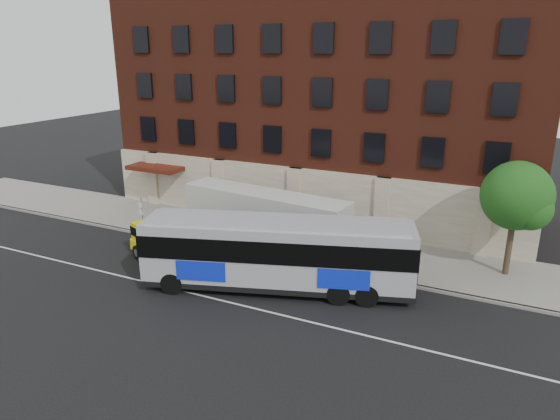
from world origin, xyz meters
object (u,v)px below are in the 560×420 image
at_px(street_tree, 517,198).
at_px(yellow_suv, 166,242).
at_px(sign_pole, 142,213).
at_px(city_bus, 277,252).
at_px(shipping_container, 265,221).

xyz_separation_m(street_tree, yellow_suv, (-17.78, -6.29, -3.19)).
xyz_separation_m(sign_pole, yellow_suv, (4.26, -2.96, -0.24)).
xyz_separation_m(sign_pole, city_bus, (11.51, -3.29, 0.60)).
distance_m(sign_pole, shipping_container, 8.53).
bearing_deg(shipping_container, street_tree, 8.48).
bearing_deg(sign_pole, street_tree, 8.61).
bearing_deg(city_bus, sign_pole, 164.04).
distance_m(street_tree, yellow_suv, 19.13).
bearing_deg(street_tree, shipping_container, -171.52).
xyz_separation_m(city_bus, shipping_container, (-3.09, 4.60, -0.28)).
height_order(city_bus, yellow_suv, city_bus).
relative_size(yellow_suv, shipping_container, 0.52).
relative_size(sign_pole, shipping_container, 0.23).
xyz_separation_m(sign_pole, street_tree, (22.04, 3.34, 2.96)).
height_order(sign_pole, yellow_suv, sign_pole).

